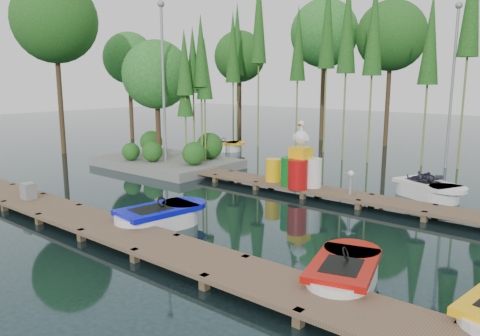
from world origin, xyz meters
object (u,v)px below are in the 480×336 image
Objects in this scene: utility_cabinet at (28,191)px; boat_red at (344,275)px; yellow_barrel at (273,170)px; boat_yellow_far at (222,146)px; drum_cluster at (300,168)px; boat_blue at (159,218)px; island at (165,97)px.

boat_red is at bearing 6.55° from utility_cabinet.
boat_red is at bearing -44.54° from yellow_barrel.
drum_cluster is (8.93, -5.85, 0.72)m from boat_yellow_far.
drum_cluster is (1.27, -0.16, 0.26)m from yellow_barrel.
boat_yellow_far reaches higher than utility_cabinet.
boat_yellow_far is at bearing 123.86° from boat_red.
utility_cabinet is at bearing 170.72° from boat_red.
boat_yellow_far is at bearing 104.48° from utility_cabinet.
boat_blue is 5.67× the size of utility_cabinet.
island is at bearing 106.66° from utility_cabinet.
boat_red is 10.36m from utility_cabinet.
boat_blue is 5.63m from drum_cluster.
boat_blue is at bearing 16.14° from utility_cabinet.
boat_yellow_far is (-0.95, 4.90, -2.92)m from island.
boat_yellow_far is (-13.57, 11.51, 0.01)m from boat_red.
island is 8.55m from utility_cabinet.
boat_yellow_far is 13.11m from utility_cabinet.
island is 2.49× the size of boat_yellow_far.
boat_blue is 1.06× the size of boat_yellow_far.
island is 8.13× the size of yellow_barrel.
utility_cabinet is (3.28, -12.69, 0.29)m from boat_yellow_far.
island is 13.36× the size of utility_cabinet.
island reaches higher than yellow_barrel.
yellow_barrel is 0.36× the size of drum_cluster.
boat_yellow_far is 3.26× the size of yellow_barrel.
yellow_barrel reaches higher than boat_red.
island is at bearing 136.53° from boat_red.
yellow_barrel is at bearing -6.72° from island.
utility_cabinet is (-10.29, -1.18, 0.30)m from boat_red.
utility_cabinet is (-4.64, -1.34, 0.29)m from boat_blue.
boat_red is 7.35m from drum_cluster.
boat_red is at bearing -48.33° from boat_yellow_far.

